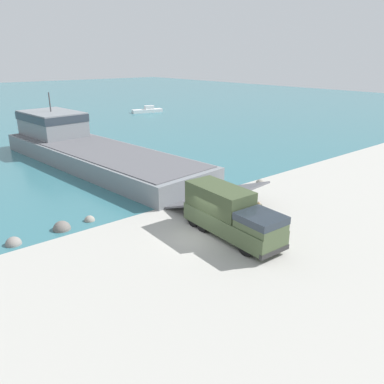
{
  "coord_description": "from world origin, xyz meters",
  "views": [
    {
      "loc": [
        -14.89,
        -17.8,
        11.7
      ],
      "look_at": [
        2.44,
        3.45,
        1.78
      ],
      "focal_mm": 35.0,
      "sensor_mm": 36.0,
      "label": 1
    }
  ],
  "objects_px": {
    "landing_craft": "(85,146)",
    "soldier_on_ramp": "(258,210)",
    "moored_boat_c": "(148,110)",
    "military_truck": "(231,214)"
  },
  "relations": [
    {
      "from": "landing_craft",
      "to": "soldier_on_ramp",
      "type": "relative_size",
      "value": 22.28
    },
    {
      "from": "military_truck",
      "to": "soldier_on_ramp",
      "type": "distance_m",
      "value": 3.36
    },
    {
      "from": "military_truck",
      "to": "soldier_on_ramp",
      "type": "xyz_separation_m",
      "value": [
        3.26,
        0.38,
        -0.73
      ]
    },
    {
      "from": "soldier_on_ramp",
      "to": "moored_boat_c",
      "type": "xyz_separation_m",
      "value": [
        25.83,
        55.25,
        -0.46
      ]
    },
    {
      "from": "military_truck",
      "to": "landing_craft",
      "type": "bearing_deg",
      "value": -179.64
    },
    {
      "from": "landing_craft",
      "to": "soldier_on_ramp",
      "type": "height_order",
      "value": "landing_craft"
    },
    {
      "from": "soldier_on_ramp",
      "to": "moored_boat_c",
      "type": "relative_size",
      "value": 0.23
    },
    {
      "from": "landing_craft",
      "to": "moored_boat_c",
      "type": "bearing_deg",
      "value": 40.83
    },
    {
      "from": "landing_craft",
      "to": "moored_boat_c",
      "type": "distance_m",
      "value": 41.61
    },
    {
      "from": "landing_craft",
      "to": "soldier_on_ramp",
      "type": "distance_m",
      "value": 24.94
    }
  ]
}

